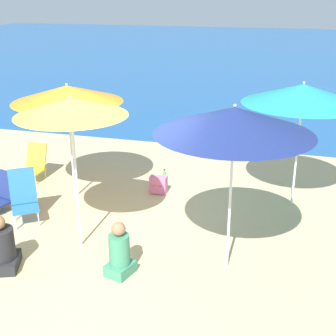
# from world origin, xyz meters

# --- Properties ---
(ground_plane) EXTENTS (60.00, 60.00, 0.00)m
(ground_plane) POSITION_xyz_m (0.00, 0.00, 0.00)
(ground_plane) COLOR #C6B284
(sea_water) EXTENTS (60.00, 40.00, 0.01)m
(sea_water) POSITION_xyz_m (0.00, 24.99, 0.00)
(sea_water) COLOR #1E5699
(sea_water) RESTS_ON ground
(beach_umbrella_orange) EXTENTS (1.93, 1.93, 2.13)m
(beach_umbrella_orange) POSITION_xyz_m (-1.25, 1.36, 1.95)
(beach_umbrella_orange) COLOR white
(beach_umbrella_orange) RESTS_ON ground
(beach_umbrella_teal) EXTENTS (2.03, 2.03, 2.22)m
(beach_umbrella_teal) POSITION_xyz_m (2.66, 2.13, 2.01)
(beach_umbrella_teal) COLOR white
(beach_umbrella_teal) RESTS_ON ground
(beach_umbrella_navy) EXTENTS (2.04, 2.04, 2.31)m
(beach_umbrella_navy) POSITION_xyz_m (1.85, -0.20, 2.10)
(beach_umbrella_navy) COLOR white
(beach_umbrella_navy) RESTS_ON ground
(beach_umbrella_yellow) EXTENTS (1.56, 1.56, 2.29)m
(beach_umbrella_yellow) POSITION_xyz_m (-0.37, -0.21, 2.13)
(beach_umbrella_yellow) COLOR white
(beach_umbrella_yellow) RESTS_ON ground
(beach_chair_navy) EXTENTS (0.64, 0.66, 0.66)m
(beach_chair_navy) POSITION_xyz_m (-2.28, 0.57, 0.30)
(beach_chair_navy) COLOR silver
(beach_chair_navy) RESTS_ON ground
(beach_chair_yellow) EXTENTS (0.43, 0.55, 0.71)m
(beach_chair_yellow) POSITION_xyz_m (-2.45, 2.01, 0.34)
(beach_chair_yellow) COLOR silver
(beach_chair_yellow) RESTS_ON ground
(beach_chair_blue) EXTENTS (0.62, 0.64, 0.89)m
(beach_chair_blue) POSITION_xyz_m (-1.61, 0.28, 0.45)
(beach_chair_blue) COLOR silver
(beach_chair_blue) RESTS_ON ground
(person_seated_near) EXTENTS (0.40, 0.43, 0.78)m
(person_seated_near) POSITION_xyz_m (0.48, -0.78, 0.32)
(person_seated_near) COLOR #3F8C66
(person_seated_near) RESTS_ON ground
(person_seated_far) EXTENTS (0.56, 0.61, 0.80)m
(person_seated_far) POSITION_xyz_m (-1.14, -1.08, 0.31)
(person_seated_far) COLOR #262628
(person_seated_far) RESTS_ON ground
(backpack_pink) EXTENTS (0.32, 0.20, 0.33)m
(backpack_pink) POSITION_xyz_m (0.19, 1.96, 0.16)
(backpack_pink) COLOR pink
(backpack_pink) RESTS_ON ground
(water_bottle) EXTENTS (0.07, 0.07, 0.23)m
(water_bottle) POSITION_xyz_m (0.13, 2.62, 0.09)
(water_bottle) COLOR #4CB266
(water_bottle) RESTS_ON ground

